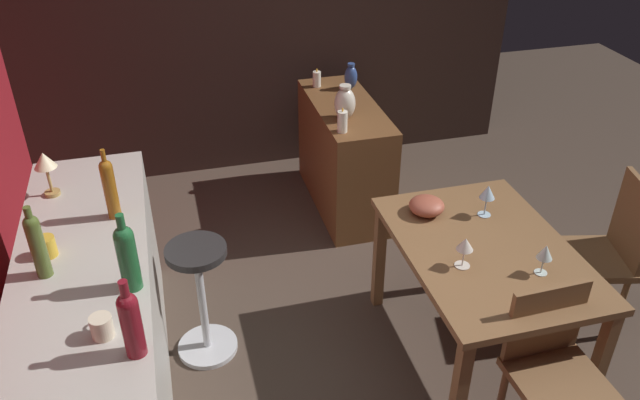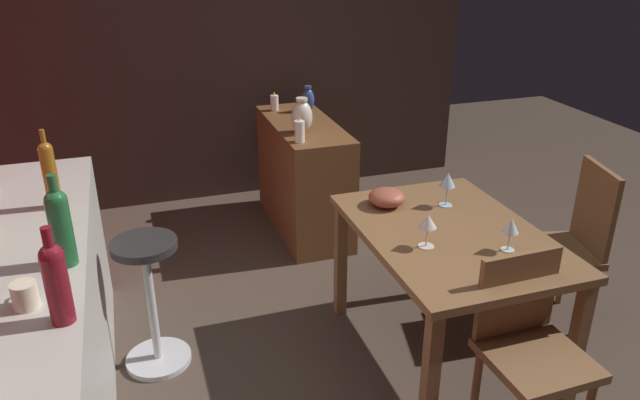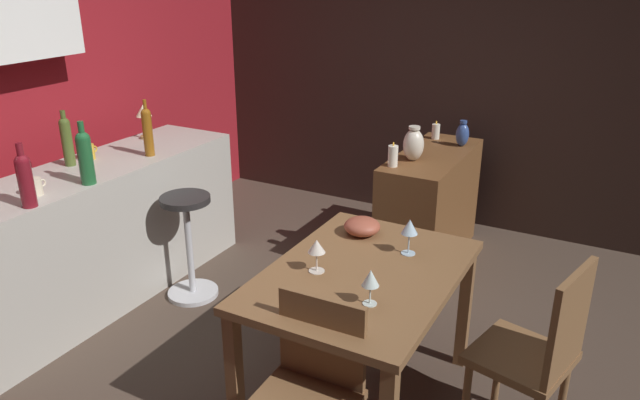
# 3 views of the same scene
# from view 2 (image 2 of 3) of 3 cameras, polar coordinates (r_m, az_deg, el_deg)

# --- Properties ---
(ground_plane) EXTENTS (9.00, 9.00, 0.00)m
(ground_plane) POSITION_cam_2_polar(r_m,az_deg,el_deg) (3.24, 3.20, -15.92)
(ground_plane) COLOR #47382D
(wall_side_right) EXTENTS (0.10, 4.40, 2.60)m
(wall_side_right) POSITION_cam_2_polar(r_m,az_deg,el_deg) (4.95, -10.95, 14.57)
(wall_side_right) COLOR #33231E
(wall_side_right) RESTS_ON ground_plane
(dining_table) EXTENTS (1.18, 0.83, 0.74)m
(dining_table) POSITION_cam_2_polar(r_m,az_deg,el_deg) (3.06, 12.04, -4.45)
(dining_table) COLOR brown
(dining_table) RESTS_ON ground_plane
(kitchen_counter) EXTENTS (2.10, 0.60, 0.90)m
(kitchen_counter) POSITION_cam_2_polar(r_m,az_deg,el_deg) (2.98, -25.52, -11.72)
(kitchen_counter) COLOR #B2ADA3
(kitchen_counter) RESTS_ON ground_plane
(sideboard_cabinet) EXTENTS (1.10, 0.44, 0.82)m
(sideboard_cabinet) POSITION_cam_2_polar(r_m,az_deg,el_deg) (4.50, -1.53, 2.24)
(sideboard_cabinet) COLOR brown
(sideboard_cabinet) RESTS_ON ground_plane
(chair_near_window) EXTENTS (0.41, 0.41, 0.87)m
(chair_near_window) POSITION_cam_2_polar(r_m,az_deg,el_deg) (2.75, 18.96, -12.74)
(chair_near_window) COLOR brown
(chair_near_window) RESTS_ON ground_plane
(chair_by_doorway) EXTENTS (0.48, 0.48, 0.94)m
(chair_by_doorway) POSITION_cam_2_polar(r_m,az_deg,el_deg) (3.62, 22.37, -3.58)
(chair_by_doorway) COLOR brown
(chair_by_doorway) RESTS_ON ground_plane
(bar_stool) EXTENTS (0.34, 0.34, 0.71)m
(bar_stool) POSITION_cam_2_polar(r_m,az_deg,el_deg) (3.20, -15.57, -9.03)
(bar_stool) COLOR #262323
(bar_stool) RESTS_ON ground_plane
(wine_glass_left) EXTENTS (0.08, 0.08, 0.18)m
(wine_glass_left) POSITION_cam_2_polar(r_m,az_deg,el_deg) (3.23, 11.90, 1.77)
(wine_glass_left) COLOR silver
(wine_glass_left) RESTS_ON dining_table
(wine_glass_right) EXTENTS (0.08, 0.08, 0.16)m
(wine_glass_right) POSITION_cam_2_polar(r_m,az_deg,el_deg) (2.80, 10.08, -2.08)
(wine_glass_right) COLOR silver
(wine_glass_right) RESTS_ON dining_table
(wine_glass_center) EXTENTS (0.08, 0.08, 0.16)m
(wine_glass_center) POSITION_cam_2_polar(r_m,az_deg,el_deg) (2.86, 17.47, -2.38)
(wine_glass_center) COLOR silver
(wine_glass_center) RESTS_ON dining_table
(fruit_bowl) EXTENTS (0.19, 0.19, 0.09)m
(fruit_bowl) POSITION_cam_2_polar(r_m,az_deg,el_deg) (3.22, 6.27, 0.25)
(fruit_bowl) COLOR #9E4C38
(fruit_bowl) RESTS_ON dining_table
(wine_bottle_green) EXTENTS (0.08, 0.08, 0.37)m
(wine_bottle_green) POSITION_cam_2_polar(r_m,az_deg,el_deg) (2.47, -23.19, -2.08)
(wine_bottle_green) COLOR #1E592D
(wine_bottle_green) RESTS_ON kitchen_counter
(wine_bottle_ruby) EXTENTS (0.08, 0.08, 0.34)m
(wine_bottle_ruby) POSITION_cam_2_polar(r_m,az_deg,el_deg) (2.12, -23.53, -6.85)
(wine_bottle_ruby) COLOR maroon
(wine_bottle_ruby) RESTS_ON kitchen_counter
(wine_bottle_amber) EXTENTS (0.06, 0.06, 0.37)m
(wine_bottle_amber) POSITION_cam_2_polar(r_m,az_deg,el_deg) (3.01, -24.03, 2.39)
(wine_bottle_amber) COLOR #8C5114
(wine_bottle_amber) RESTS_ON kitchen_counter
(cup_cream) EXTENTS (0.12, 0.09, 0.09)m
(cup_cream) POSITION_cam_2_polar(r_m,az_deg,el_deg) (2.30, -25.93, -8.02)
(cup_cream) COLOR beige
(cup_cream) RESTS_ON kitchen_counter
(pillar_candle_tall) EXTENTS (0.07, 0.07, 0.17)m
(pillar_candle_tall) POSITION_cam_2_polar(r_m,az_deg,el_deg) (3.93, -1.93, 6.44)
(pillar_candle_tall) COLOR white
(pillar_candle_tall) RESTS_ON sideboard_cabinet
(pillar_candle_short) EXTENTS (0.06, 0.06, 0.14)m
(pillar_candle_short) POSITION_cam_2_polar(r_m,az_deg,el_deg) (4.67, -4.29, 9.08)
(pillar_candle_short) COLOR white
(pillar_candle_short) RESTS_ON sideboard_cabinet
(vase_ceramic_blue) EXTENTS (0.10, 0.10, 0.19)m
(vase_ceramic_blue) POSITION_cam_2_polar(r_m,az_deg,el_deg) (4.63, -1.14, 9.42)
(vase_ceramic_blue) COLOR #334C8C
(vase_ceramic_blue) RESTS_ON sideboard_cabinet
(vase_ceramic_ivory) EXTENTS (0.14, 0.14, 0.24)m
(vase_ceramic_ivory) POSITION_cam_2_polar(r_m,az_deg,el_deg) (4.11, -1.71, 7.84)
(vase_ceramic_ivory) COLOR beige
(vase_ceramic_ivory) RESTS_ON sideboard_cabinet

